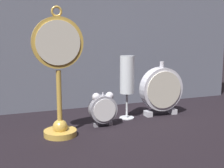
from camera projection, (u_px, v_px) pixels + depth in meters
The scene contains 6 objects.
ground_plane at pixel (122, 133), 0.90m from camera, with size 4.00×4.00×0.00m, color black.
fabric_backdrop_drape at pixel (89, 32), 1.15m from camera, with size 1.23×0.01×0.57m, color slate.
pocket_watch_on_stand at pixel (59, 74), 0.85m from camera, with size 0.14×0.09×0.36m.
alarm_clock_twin_bell at pixel (103, 108), 0.95m from camera, with size 0.09×0.03×0.11m.
mantel_clock_silver at pixel (161, 89), 1.07m from camera, with size 0.15×0.04×0.19m.
champagne_flute at pixel (127, 78), 1.02m from camera, with size 0.05×0.05×0.21m.
Camera 1 is at (-0.33, -0.80, 0.30)m, focal length 50.00 mm.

